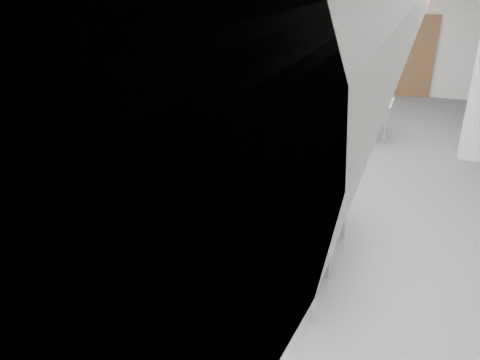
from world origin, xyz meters
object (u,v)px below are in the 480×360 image
object	(u,v)px
bankers_lamp	(258,191)
architect_lamp	(344,170)
monitor	(206,178)
desk_phone	(182,201)
office_chair	(325,186)
laptop	(237,240)
desk_main	(245,221)
beige_monitor	(247,166)
seated_person	(327,161)

from	to	relation	value
bankers_lamp	architect_lamp	distance (m)	0.94
bankers_lamp	architect_lamp	bearing A→B (deg)	30.43
monitor	desk_phone	world-z (taller)	monitor
office_chair	architect_lamp	bearing A→B (deg)	-91.44
architect_lamp	laptop	bearing A→B (deg)	-142.75
desk_main	office_chair	size ratio (longest dim) A/B	1.68
desk_phone	beige_monitor	xyz separation A→B (m)	(0.45, 0.83, 0.16)
desk_main	office_chair	distance (m)	1.69
office_chair	bankers_lamp	distance (m)	1.39
bankers_lamp	seated_person	bearing A→B (deg)	73.93
desk_main	beige_monitor	size ratio (longest dim) A/B	4.50
desk_main	bankers_lamp	world-z (taller)	bankers_lamp
office_chair	bankers_lamp	size ratio (longest dim) A/B	3.21
laptop	architect_lamp	bearing A→B (deg)	47.23
laptop	architect_lamp	distance (m)	1.42
laptop	beige_monitor	xyz separation A→B (m)	(-0.41, 1.35, 0.18)
office_chair	desk_phone	bearing A→B (deg)	-153.55
seated_person	architect_lamp	size ratio (longest dim) A/B	1.11
seated_person	desk_phone	xyz separation A→B (m)	(-1.29, -1.44, -0.12)
office_chair	desk_phone	xyz separation A→B (m)	(-1.29, -1.49, 0.25)
desk_main	laptop	size ratio (longest dim) A/B	6.10
office_chair	architect_lamp	size ratio (longest dim) A/B	1.35
laptop	bankers_lamp	xyz separation A→B (m)	(-0.07, 0.77, 0.16)
laptop	architect_lamp	world-z (taller)	architect_lamp
monitor	architect_lamp	distance (m)	1.48
desk_main	bankers_lamp	distance (m)	0.40
seated_person	beige_monitor	world-z (taller)	seated_person
seated_person	beige_monitor	size ratio (longest dim) A/B	2.20
architect_lamp	office_chair	bearing A→B (deg)	92.64
office_chair	monitor	xyz separation A→B (m)	(-1.05, -1.37, 0.50)
desk_main	desk_phone	world-z (taller)	desk_phone
desk_phone	architect_lamp	size ratio (longest dim) A/B	0.27
desk_main	beige_monitor	bearing A→B (deg)	109.32
laptop	desk_phone	xyz separation A→B (m)	(-0.86, 0.52, 0.02)
seated_person	office_chair	bearing A→B (deg)	67.30
office_chair	seated_person	size ratio (longest dim) A/B	1.22
desk_main	desk_phone	distance (m)	0.79
laptop	beige_monitor	bearing A→B (deg)	98.29
seated_person	monitor	distance (m)	1.69
laptop	desk_phone	bearing A→B (deg)	140.40
desk_main	monitor	world-z (taller)	monitor
monitor	architect_lamp	size ratio (longest dim) A/B	0.71
seated_person	monitor	size ratio (longest dim) A/B	1.56
monitor	seated_person	bearing A→B (deg)	27.13
desk_main	laptop	bearing A→B (deg)	-78.83
office_chair	laptop	xyz separation A→B (m)	(-0.43, -2.01, 0.23)
desk_main	desk_phone	xyz separation A→B (m)	(-0.78, 0.11, 0.04)
desk_main	architect_lamp	bearing A→B (deg)	40.61
beige_monitor	laptop	bearing A→B (deg)	-96.11
monitor	desk_phone	bearing A→B (deg)	-177.33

